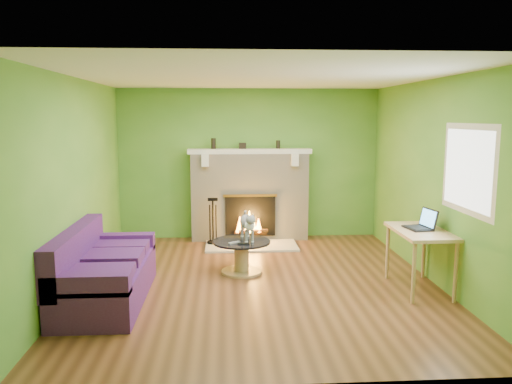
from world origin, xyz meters
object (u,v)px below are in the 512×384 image
desk (420,237)px  cat (247,225)px  sofa (102,273)px  coffee_table (242,254)px

desk → cat: 2.25m
sofa → cat: bearing=30.0°
sofa → coffee_table: sofa is taller
sofa → desk: 3.83m
desk → coffee_table: bearing=159.2°
cat → desk: bearing=-30.2°
sofa → desk: sofa is taller
sofa → desk: bearing=1.9°
sofa → cat: size_ratio=2.87×
coffee_table → desk: bearing=-20.8°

